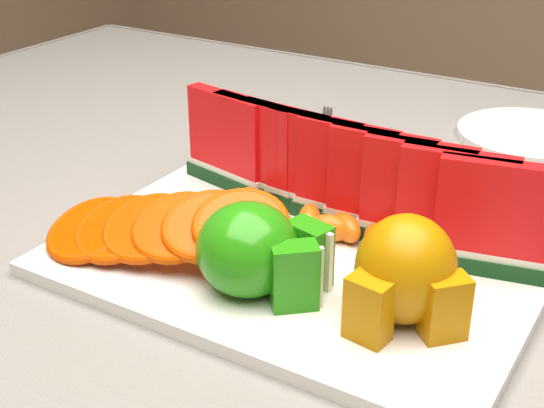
{
  "coord_description": "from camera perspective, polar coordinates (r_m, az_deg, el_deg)",
  "views": [
    {
      "loc": [
        0.28,
        -0.59,
        1.09
      ],
      "look_at": [
        -0.02,
        -0.09,
        0.81
      ],
      "focal_mm": 50.0,
      "sensor_mm": 36.0,
      "label": 1
    }
  ],
  "objects": [
    {
      "name": "table",
      "position": [
        0.79,
        4.86,
        -8.01
      ],
      "size": [
        1.4,
        0.9,
        0.75
      ],
      "color": "#482F19",
      "rests_on": "ground"
    },
    {
      "name": "apple_cluster",
      "position": [
        0.59,
        -1.16,
        -3.63
      ],
      "size": [
        0.12,
        0.1,
        0.07
      ],
      "color": "#2C8619",
      "rests_on": "platter"
    },
    {
      "name": "side_plate",
      "position": [
        0.98,
        18.98,
        4.95
      ],
      "size": [
        0.21,
        0.21,
        0.01
      ],
      "color": "silver",
      "rests_on": "tablecloth"
    },
    {
      "name": "tablecloth",
      "position": [
        0.75,
        5.04,
        -4.08
      ],
      "size": [
        1.53,
        1.03,
        0.2
      ],
      "color": "slate",
      "rests_on": "table"
    },
    {
      "name": "orange_fan_front",
      "position": [
        0.64,
        -8.18,
        -1.73
      ],
      "size": [
        0.23,
        0.14,
        0.06
      ],
      "color": "red",
      "rests_on": "platter"
    },
    {
      "name": "orange_fan_back",
      "position": [
        0.73,
        9.9,
        1.46
      ],
      "size": [
        0.39,
        0.11,
        0.05
      ],
      "color": "red",
      "rests_on": "platter"
    },
    {
      "name": "platter",
      "position": [
        0.66,
        2.36,
        -3.84
      ],
      "size": [
        0.4,
        0.3,
        0.01
      ],
      "color": "silver",
      "rests_on": "tablecloth"
    },
    {
      "name": "watermelon_row",
      "position": [
        0.68,
        5.6,
        1.97
      ],
      "size": [
        0.39,
        0.07,
        0.1
      ],
      "color": "#103813",
      "rests_on": "platter"
    },
    {
      "name": "tangerine_segments",
      "position": [
        0.67,
        4.08,
        -1.62
      ],
      "size": [
        0.21,
        0.06,
        0.02
      ],
      "color": "#E75900",
      "rests_on": "platter"
    },
    {
      "name": "pear_cluster",
      "position": [
        0.56,
        10.03,
        -5.2
      ],
      "size": [
        0.1,
        0.1,
        0.08
      ],
      "color": "#B18804",
      "rests_on": "platter"
    },
    {
      "name": "fork",
      "position": [
        0.95,
        1.93,
        5.5
      ],
      "size": [
        0.09,
        0.19,
        0.0
      ],
      "color": "silver",
      "rests_on": "tablecloth"
    }
  ]
}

